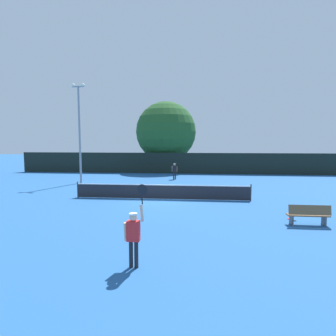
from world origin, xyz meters
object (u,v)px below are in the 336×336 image
at_px(parked_car_mid, 224,162).
at_px(light_pole, 79,128).
at_px(tennis_ball, 174,189).
at_px(parked_car_near, 190,162).
at_px(player_serving, 134,232).
at_px(spare_racket, 291,219).
at_px(large_tree, 166,132).
at_px(player_receiving, 175,170).
at_px(courtside_bench, 308,215).

bearing_deg(parked_car_mid, light_pole, -131.38).
distance_m(tennis_ball, parked_car_near, 19.17).
relative_size(tennis_ball, parked_car_mid, 0.02).
bearing_deg(player_serving, spare_racket, 41.79).
bearing_deg(light_pole, player_serving, -62.03).
distance_m(light_pole, large_tree, 13.42).
relative_size(player_receiving, courtside_bench, 0.87).
bearing_deg(tennis_ball, parked_car_near, 87.13).
distance_m(player_serving, courtside_bench, 8.39).
relative_size(light_pole, parked_car_mid, 2.10).
bearing_deg(spare_racket, tennis_ball, 128.79).
relative_size(light_pole, parked_car_near, 2.09).
relative_size(player_receiving, spare_racket, 3.03).
bearing_deg(courtside_bench, player_receiving, 116.01).
bearing_deg(player_receiving, parked_car_mid, -114.58).
height_order(spare_racket, courtside_bench, courtside_bench).
bearing_deg(large_tree, light_pole, -119.17).
bearing_deg(spare_racket, courtside_bench, -64.30).
height_order(light_pole, parked_car_mid, light_pole).
bearing_deg(player_serving, courtside_bench, 35.23).
xyz_separation_m(parked_car_near, parked_car_mid, (4.88, 0.29, 0.00)).
xyz_separation_m(tennis_ball, light_pole, (-8.69, 2.59, 4.97)).
bearing_deg(spare_racket, parked_car_near, 101.18).
xyz_separation_m(courtside_bench, large_tree, (-8.87, 23.03, 4.55)).
bearing_deg(light_pole, courtside_bench, -36.27).
bearing_deg(parked_car_near, light_pole, -121.45).
xyz_separation_m(large_tree, parked_car_mid, (7.99, 5.12, -4.26)).
relative_size(spare_racket, light_pole, 0.06).
relative_size(courtside_bench, parked_car_near, 0.42).
bearing_deg(parked_car_mid, parked_car_near, -177.12).
bearing_deg(player_receiving, spare_racket, 116.04).
relative_size(player_receiving, parked_car_near, 0.37).
xyz_separation_m(large_tree, parked_car_near, (3.11, 4.82, -4.26)).
height_order(spare_racket, parked_car_near, parked_car_near).
xyz_separation_m(player_serving, parked_car_mid, (5.96, 32.97, -0.31)).
bearing_deg(parked_car_mid, spare_racket, -89.65).
height_order(player_receiving, light_pole, light_pole).
distance_m(courtside_bench, light_pole, 19.64).
xyz_separation_m(courtside_bench, parked_car_mid, (-0.87, 28.14, 0.30)).
xyz_separation_m(player_receiving, light_pole, (-8.31, -3.23, 4.05)).
bearing_deg(courtside_bench, large_tree, 111.06).
distance_m(player_serving, parked_car_near, 32.70).
relative_size(player_receiving, tennis_ball, 23.10).
distance_m(spare_racket, courtside_bench, 1.10).
bearing_deg(player_receiving, large_tree, -78.22).
distance_m(player_receiving, large_tree, 9.58).
bearing_deg(parked_car_near, parked_car_mid, 2.27).
height_order(light_pole, large_tree, large_tree).
relative_size(tennis_ball, courtside_bench, 0.04).
distance_m(courtside_bench, large_tree, 25.09).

